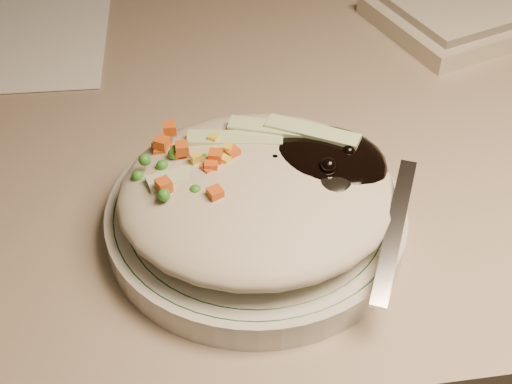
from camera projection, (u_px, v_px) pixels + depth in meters
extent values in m
cube|color=gray|center=(292.00, 88.00, 0.69)|extent=(1.40, 0.70, 0.04)
cylinder|color=beige|center=(256.00, 219.00, 0.51)|extent=(0.21, 0.21, 0.02)
torus|color=#144723|center=(256.00, 209.00, 0.51)|extent=(0.20, 0.20, 0.00)
torus|color=#144723|center=(256.00, 209.00, 0.51)|extent=(0.19, 0.19, 0.00)
ellipsoid|color=#C0B69C|center=(257.00, 192.00, 0.49)|extent=(0.19, 0.18, 0.04)
ellipsoid|color=black|center=(317.00, 167.00, 0.50)|extent=(0.10, 0.09, 0.03)
ellipsoid|color=orange|center=(189.00, 178.00, 0.50)|extent=(0.08, 0.08, 0.02)
sphere|color=black|center=(275.00, 162.00, 0.49)|extent=(0.01, 0.01, 0.01)
sphere|color=black|center=(314.00, 153.00, 0.50)|extent=(0.01, 0.01, 0.01)
sphere|color=black|center=(349.00, 152.00, 0.49)|extent=(0.01, 0.01, 0.01)
sphere|color=black|center=(334.00, 148.00, 0.51)|extent=(0.01, 0.01, 0.01)
sphere|color=black|center=(328.00, 166.00, 0.48)|extent=(0.01, 0.01, 0.01)
sphere|color=black|center=(313.00, 159.00, 0.49)|extent=(0.01, 0.01, 0.01)
sphere|color=black|center=(325.00, 148.00, 0.50)|extent=(0.01, 0.01, 0.01)
cube|color=#D55617|center=(182.00, 148.00, 0.49)|extent=(0.01, 0.01, 0.01)
cube|color=#D55617|center=(208.00, 179.00, 0.48)|extent=(0.01, 0.01, 0.01)
cube|color=#D55617|center=(162.00, 143.00, 0.50)|extent=(0.01, 0.01, 0.01)
cube|color=#D55617|center=(215.00, 156.00, 0.48)|extent=(0.01, 0.01, 0.01)
cube|color=#D55617|center=(211.00, 166.00, 0.48)|extent=(0.01, 0.01, 0.01)
cube|color=#D55617|center=(160.00, 149.00, 0.51)|extent=(0.01, 0.01, 0.01)
cube|color=#D55617|center=(179.00, 152.00, 0.49)|extent=(0.01, 0.01, 0.01)
cube|color=#D55617|center=(209.00, 170.00, 0.48)|extent=(0.01, 0.01, 0.01)
cube|color=#D55617|center=(232.00, 154.00, 0.49)|extent=(0.01, 0.01, 0.01)
cube|color=#D55617|center=(170.00, 129.00, 0.50)|extent=(0.01, 0.01, 0.01)
cube|color=#D55617|center=(164.00, 185.00, 0.46)|extent=(0.01, 0.01, 0.01)
cube|color=#D55617|center=(215.00, 194.00, 0.46)|extent=(0.01, 0.01, 0.01)
cube|color=#D55617|center=(157.00, 182.00, 0.48)|extent=(0.01, 0.01, 0.01)
cube|color=#D55617|center=(161.00, 152.00, 0.51)|extent=(0.01, 0.01, 0.01)
sphere|color=#388C28|center=(209.00, 163.00, 0.49)|extent=(0.01, 0.01, 0.01)
sphere|color=#388C28|center=(164.00, 195.00, 0.46)|extent=(0.01, 0.01, 0.01)
sphere|color=#388C28|center=(162.00, 166.00, 0.49)|extent=(0.01, 0.01, 0.01)
sphere|color=#388C28|center=(145.00, 160.00, 0.48)|extent=(0.01, 0.01, 0.01)
sphere|color=#388C28|center=(205.00, 159.00, 0.49)|extent=(0.01, 0.01, 0.01)
sphere|color=#388C28|center=(219.00, 192.00, 0.47)|extent=(0.01, 0.01, 0.01)
sphere|color=#388C28|center=(188.00, 173.00, 0.49)|extent=(0.01, 0.01, 0.01)
sphere|color=#388C28|center=(180.00, 193.00, 0.48)|extent=(0.01, 0.01, 0.01)
sphere|color=#388C28|center=(138.00, 176.00, 0.48)|extent=(0.01, 0.01, 0.01)
sphere|color=#388C28|center=(177.00, 151.00, 0.49)|extent=(0.01, 0.01, 0.01)
sphere|color=#388C28|center=(174.00, 154.00, 0.49)|extent=(0.01, 0.01, 0.01)
sphere|color=#388C28|center=(164.00, 182.00, 0.48)|extent=(0.01, 0.01, 0.01)
sphere|color=#388C28|center=(196.00, 191.00, 0.47)|extent=(0.01, 0.01, 0.01)
sphere|color=#388C28|center=(235.00, 143.00, 0.51)|extent=(0.01, 0.01, 0.01)
cube|color=yellow|center=(203.00, 159.00, 0.49)|extent=(0.01, 0.01, 0.01)
cube|color=yellow|center=(225.00, 161.00, 0.49)|extent=(0.01, 0.01, 0.01)
cube|color=yellow|center=(187.00, 158.00, 0.50)|extent=(0.01, 0.01, 0.01)
cube|color=yellow|center=(196.00, 158.00, 0.48)|extent=(0.01, 0.01, 0.01)
cube|color=yellow|center=(189.00, 175.00, 0.49)|extent=(0.01, 0.01, 0.01)
cube|color=yellow|center=(227.00, 149.00, 0.49)|extent=(0.01, 0.01, 0.01)
cube|color=yellow|center=(214.00, 139.00, 0.50)|extent=(0.01, 0.01, 0.01)
cube|color=yellow|center=(203.00, 174.00, 0.49)|extent=(0.01, 0.01, 0.01)
cube|color=#B2D18C|center=(235.00, 139.00, 0.51)|extent=(0.07, 0.03, 0.00)
cube|color=#B2D18C|center=(275.00, 129.00, 0.51)|extent=(0.07, 0.04, 0.00)
cube|color=#B2D18C|center=(197.00, 172.00, 0.48)|extent=(0.07, 0.03, 0.00)
cube|color=#B2D18C|center=(313.00, 132.00, 0.51)|extent=(0.07, 0.05, 0.00)
ellipsoid|color=silver|center=(329.00, 178.00, 0.48)|extent=(0.05, 0.06, 0.01)
cube|color=silver|center=(394.00, 230.00, 0.46)|extent=(0.06, 0.11, 0.03)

